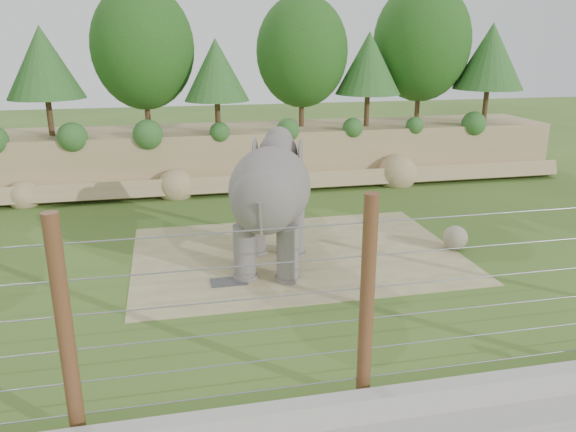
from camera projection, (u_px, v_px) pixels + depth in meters
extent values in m
plane|color=#3F5E23|center=(304.00, 297.00, 14.63)|extent=(90.00, 90.00, 0.00)
cube|color=#97885A|center=(238.00, 154.00, 26.36)|extent=(30.00, 4.00, 2.50)
cube|color=#97885A|center=(246.00, 185.00, 24.49)|extent=(30.00, 1.37, 1.07)
cylinder|color=#3F2B19|center=(50.00, 117.00, 23.66)|extent=(0.24, 0.24, 1.58)
sphere|color=#1B4015|center=(43.00, 64.00, 23.01)|extent=(3.60, 3.60, 3.60)
cylinder|color=#3F2B19|center=(147.00, 109.00, 24.88)|extent=(0.24, 0.24, 1.92)
sphere|color=#1B4015|center=(143.00, 47.00, 24.09)|extent=(4.40, 4.40, 4.40)
cylinder|color=#3F2B19|center=(218.00, 116.00, 24.45)|extent=(0.24, 0.24, 1.40)
sphere|color=#1B4015|center=(216.00, 72.00, 23.88)|extent=(3.20, 3.20, 3.20)
cylinder|color=#3F2B19|center=(302.00, 107.00, 26.13)|extent=(0.24, 0.24, 1.82)
sphere|color=#1B4015|center=(302.00, 52.00, 25.39)|extent=(4.16, 4.16, 4.16)
cylinder|color=#3F2B19|center=(367.00, 110.00, 26.23)|extent=(0.24, 0.24, 1.50)
sphere|color=#1B4015|center=(369.00, 65.00, 25.62)|extent=(3.44, 3.44, 3.44)
cylinder|color=#3F2B19|center=(418.00, 101.00, 27.69)|extent=(0.24, 0.24, 2.03)
sphere|color=#1B4015|center=(422.00, 42.00, 26.86)|extent=(4.64, 4.64, 4.64)
cylinder|color=#3F2B19|center=(485.00, 106.00, 27.24)|extent=(0.24, 0.24, 1.64)
sphere|color=#1B4015|center=(490.00, 58.00, 26.57)|extent=(3.76, 3.76, 3.76)
cube|color=#97895D|center=(297.00, 254.00, 17.52)|extent=(10.00, 7.00, 0.02)
cube|color=#262628|center=(229.00, 282.00, 15.46)|extent=(1.00, 0.60, 0.03)
sphere|color=gray|center=(455.00, 238.00, 17.77)|extent=(0.78, 0.78, 0.78)
cube|color=#ADA9A2|center=(372.00, 406.00, 9.89)|extent=(26.00, 0.35, 0.50)
cylinder|color=#572F1C|center=(66.00, 334.00, 8.82)|extent=(0.26, 0.26, 4.00)
cylinder|color=#572F1C|center=(367.00, 303.00, 9.83)|extent=(0.26, 0.26, 4.00)
cylinder|color=gray|center=(363.00, 377.00, 10.28)|extent=(20.00, 0.02, 0.02)
cylinder|color=gray|center=(365.00, 349.00, 10.10)|extent=(20.00, 0.02, 0.02)
cylinder|color=gray|center=(366.00, 319.00, 9.92)|extent=(20.00, 0.02, 0.02)
cylinder|color=gray|center=(368.00, 288.00, 9.74)|extent=(20.00, 0.02, 0.02)
cylinder|color=gray|center=(369.00, 256.00, 9.56)|extent=(20.00, 0.02, 0.02)
cylinder|color=gray|center=(371.00, 222.00, 9.38)|extent=(20.00, 0.02, 0.02)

